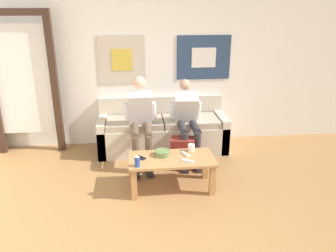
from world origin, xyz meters
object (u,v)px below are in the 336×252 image
game_controller_near_left (188,161)px  backpack (183,154)px  cell_phone (141,158)px  coffee_table (172,164)px  pillar_candle (191,148)px  couch (163,132)px  drink_can_blue (137,162)px  game_controller_near_right (185,154)px  person_seated_teen (187,117)px  person_seated_adult (141,118)px  ceramic_bowl (162,153)px

game_controller_near_left → backpack: bearing=86.0°
cell_phone → backpack: bearing=40.4°
coffee_table → backpack: size_ratio=2.39×
pillar_candle → couch: bearing=104.4°
drink_can_blue → game_controller_near_right: bearing=21.9°
person_seated_teen → couch: bearing=134.2°
coffee_table → cell_phone: (-0.38, 0.03, 0.09)m
backpack → pillar_candle: bearing=-82.3°
coffee_table → cell_phone: bearing=174.8°
coffee_table → game_controller_near_left: 0.24m
backpack → game_controller_near_right: game_controller_near_right is taller
couch → game_controller_near_right: couch is taller
cell_phone → person_seated_adult: bearing=87.8°
person_seated_adult → coffee_table: bearing=-67.4°
person_seated_adult → backpack: person_seated_adult is taller
person_seated_adult → cell_phone: 0.84m
backpack → ceramic_bowl: (-0.33, -0.46, 0.25)m
coffee_table → drink_can_blue: bearing=-156.7°
game_controller_near_right → game_controller_near_left: bearing=-91.8°
drink_can_blue → cell_phone: bearing=78.2°
couch → game_controller_near_left: (0.17, -1.36, 0.14)m
couch → backpack: bearing=-72.0°
cell_phone → coffee_table: bearing=-5.2°
coffee_table → person_seated_adult: (-0.35, 0.84, 0.33)m
game_controller_near_left → cell_phone: (-0.55, 0.17, -0.01)m
coffee_table → couch: bearing=90.0°
coffee_table → pillar_candle: size_ratio=9.95×
person_seated_adult → cell_phone: person_seated_adult is taller
person_seated_teen → drink_can_blue: size_ratio=9.23×
pillar_candle → game_controller_near_right: size_ratio=0.72×
person_seated_adult → game_controller_near_right: bearing=-55.8°
couch → person_seated_adult: person_seated_adult is taller
couch → coffee_table: 1.23m
drink_can_blue → game_controller_near_left: bearing=4.9°
couch → drink_can_blue: 1.49m
couch → cell_phone: (-0.38, -1.20, 0.13)m
ceramic_bowl → drink_can_blue: (-0.32, -0.26, 0.02)m
person_seated_adult → pillar_candle: size_ratio=11.60×
game_controller_near_right → drink_can_blue: bearing=-158.1°
backpack → cell_phone: bearing=-139.6°
person_seated_adult → drink_can_blue: (-0.08, -1.02, -0.19)m
game_controller_near_left → game_controller_near_right: bearing=88.2°
person_seated_adult → ceramic_bowl: size_ratio=6.34×
drink_can_blue → coffee_table: bearing=23.3°
couch → pillar_candle: (0.27, -1.06, 0.17)m
person_seated_teen → backpack: 0.56m
game_controller_near_right → person_seated_adult: bearing=124.2°
person_seated_adult → person_seated_teen: (0.68, 0.05, -0.04)m
pillar_candle → drink_can_blue: (-0.70, -0.35, 0.01)m
pillar_candle → cell_phone: 0.67m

